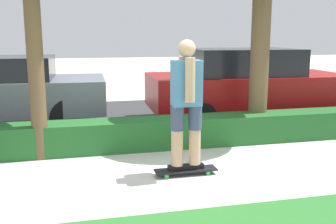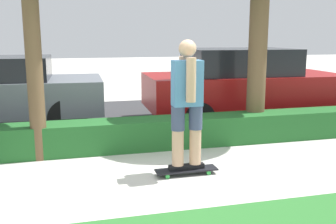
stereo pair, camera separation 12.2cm
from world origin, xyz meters
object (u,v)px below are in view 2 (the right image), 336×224
(parked_car_front, at_px, (4,92))
(skateboard, at_px, (186,170))
(parked_car_middle, at_px, (242,84))
(skater_person, at_px, (187,102))

(parked_car_front, bearing_deg, skateboard, -48.59)
(parked_car_front, relative_size, parked_car_middle, 0.85)
(skateboard, relative_size, skater_person, 0.49)
(skateboard, height_order, skater_person, skater_person)
(parked_car_front, distance_m, parked_car_middle, 5.22)
(skater_person, xyz_separation_m, parked_car_front, (-2.83, 3.43, -0.23))
(skateboard, distance_m, parked_car_middle, 4.15)
(skateboard, xyz_separation_m, parked_car_front, (-2.83, 3.43, 0.76))
(skater_person, distance_m, parked_car_middle, 4.08)
(skater_person, relative_size, parked_car_middle, 0.39)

